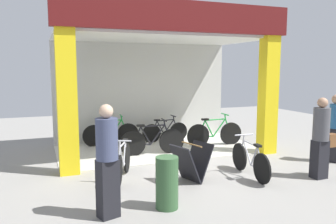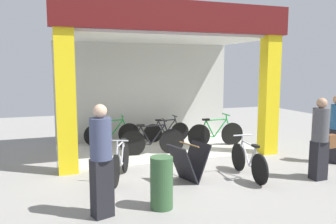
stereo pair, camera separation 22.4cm
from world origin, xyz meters
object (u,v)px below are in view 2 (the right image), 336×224
(pedestrian_0, at_px, (335,128))
(pedestrian_2, at_px, (101,159))
(bicycle_inside_1, at_px, (112,133))
(bicycle_inside_3, at_px, (166,131))
(bicycle_parked_0, at_px, (248,161))
(trash_bin, at_px, (162,183))
(bicycle_parked_1, at_px, (121,162))
(pedestrian_1, at_px, (321,138))
(bicycle_inside_2, at_px, (216,134))
(bicycle_inside_0, at_px, (152,141))
(sandwich_board_sign, at_px, (189,162))

(pedestrian_0, relative_size, pedestrian_2, 0.95)
(bicycle_inside_1, xyz_separation_m, bicycle_inside_3, (1.70, -0.04, -0.04))
(bicycle_parked_0, distance_m, trash_bin, 2.40)
(pedestrian_0, bearing_deg, bicycle_parked_1, 173.94)
(bicycle_parked_0, bearing_deg, bicycle_inside_1, 119.10)
(pedestrian_0, bearing_deg, pedestrian_1, -146.01)
(bicycle_inside_1, height_order, pedestrian_1, pedestrian_1)
(bicycle_inside_3, relative_size, bicycle_parked_1, 0.99)
(bicycle_inside_2, bearing_deg, bicycle_parked_0, -103.63)
(bicycle_parked_0, xyz_separation_m, pedestrian_0, (2.58, 0.26, 0.52))
(bicycle_inside_0, bearing_deg, bicycle_inside_2, 9.59)
(bicycle_inside_1, distance_m, sandwich_board_sign, 3.82)
(bicycle_inside_0, distance_m, pedestrian_0, 4.54)
(bicycle_inside_2, distance_m, trash_bin, 4.69)
(sandwich_board_sign, xyz_separation_m, trash_bin, (-0.95, -1.10, 0.05))
(bicycle_inside_2, bearing_deg, bicycle_inside_3, 136.84)
(pedestrian_2, bearing_deg, bicycle_parked_0, 15.57)
(pedestrian_1, bearing_deg, pedestrian_2, -176.23)
(bicycle_inside_0, xyz_separation_m, bicycle_inside_3, (0.89, 1.43, -0.05))
(bicycle_inside_3, height_order, pedestrian_0, pedestrian_0)
(bicycle_inside_3, relative_size, pedestrian_2, 0.85)
(bicycle_inside_2, relative_size, pedestrian_1, 1.02)
(bicycle_inside_2, bearing_deg, bicycle_inside_0, -170.41)
(bicycle_inside_1, bearing_deg, trash_bin, -90.55)
(pedestrian_0, height_order, trash_bin, pedestrian_0)
(bicycle_inside_3, height_order, pedestrian_1, pedestrian_1)
(sandwich_board_sign, height_order, pedestrian_1, pedestrian_1)
(bicycle_inside_3, bearing_deg, pedestrian_1, -68.08)
(bicycle_inside_0, height_order, bicycle_inside_2, bicycle_inside_2)
(bicycle_inside_2, distance_m, sandwich_board_sign, 3.24)
(bicycle_inside_2, height_order, trash_bin, bicycle_inside_2)
(bicycle_parked_1, distance_m, sandwich_board_sign, 1.41)
(bicycle_inside_1, height_order, bicycle_inside_2, bicycle_inside_2)
(bicycle_parked_1, height_order, pedestrian_2, pedestrian_2)
(bicycle_inside_2, xyz_separation_m, pedestrian_0, (1.90, -2.53, 0.48))
(bicycle_inside_0, relative_size, trash_bin, 1.99)
(bicycle_inside_1, bearing_deg, pedestrian_2, -101.91)
(bicycle_inside_0, distance_m, sandwich_board_sign, 2.24)
(bicycle_inside_1, height_order, pedestrian_0, pedestrian_0)
(bicycle_inside_2, height_order, bicycle_inside_3, bicycle_inside_2)
(bicycle_parked_0, height_order, pedestrian_1, pedestrian_1)
(bicycle_parked_1, bearing_deg, bicycle_inside_1, 83.13)
(pedestrian_0, bearing_deg, bicycle_inside_0, 151.04)
(bicycle_inside_3, xyz_separation_m, pedestrian_2, (-2.71, -4.76, 0.58))
(sandwich_board_sign, bearing_deg, trash_bin, -130.90)
(bicycle_inside_2, relative_size, sandwich_board_sign, 2.04)
(bicycle_inside_0, bearing_deg, pedestrian_0, -28.96)
(bicycle_inside_3, relative_size, trash_bin, 1.72)
(bicycle_parked_1, xyz_separation_m, pedestrian_2, (-0.64, -1.69, 0.55))
(bicycle_parked_0, relative_size, bicycle_parked_1, 1.04)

